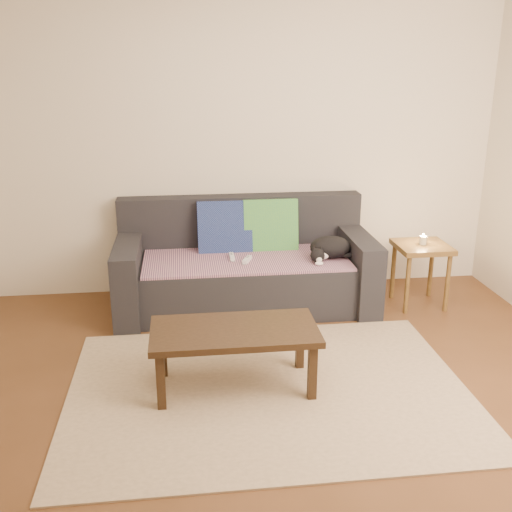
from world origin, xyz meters
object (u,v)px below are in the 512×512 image
at_px(wii_remote_a, 232,257).
at_px(side_table, 422,255).
at_px(cat, 329,248).
at_px(coffee_table, 234,336).
at_px(sofa, 245,270).
at_px(wii_remote_b, 247,260).

relative_size(wii_remote_a, side_table, 0.28).
bearing_deg(cat, wii_remote_a, 165.76).
relative_size(cat, coffee_table, 0.40).
height_order(sofa, coffee_table, sofa).
relative_size(wii_remote_a, wii_remote_b, 1.00).
bearing_deg(wii_remote_b, side_table, -66.92).
distance_m(wii_remote_b, side_table, 1.46).
xyz_separation_m(sofa, coffee_table, (-0.21, -1.35, 0.05)).
relative_size(side_table, coffee_table, 0.52).
distance_m(sofa, side_table, 1.48).
distance_m(sofa, wii_remote_a, 0.20).
bearing_deg(coffee_table, side_table, 35.06).
height_order(wii_remote_a, coffee_table, wii_remote_a).
distance_m(cat, coffee_table, 1.49).
xyz_separation_m(sofa, wii_remote_a, (-0.11, -0.08, 0.15)).
bearing_deg(wii_remote_a, cat, -96.78).
xyz_separation_m(cat, coffee_table, (-0.88, -1.19, -0.16)).
xyz_separation_m(wii_remote_a, side_table, (1.57, -0.10, -0.02)).
xyz_separation_m(sofa, cat, (0.68, -0.16, 0.22)).
height_order(cat, side_table, cat).
bearing_deg(sofa, wii_remote_a, -144.44).
bearing_deg(side_table, wii_remote_b, 179.49).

